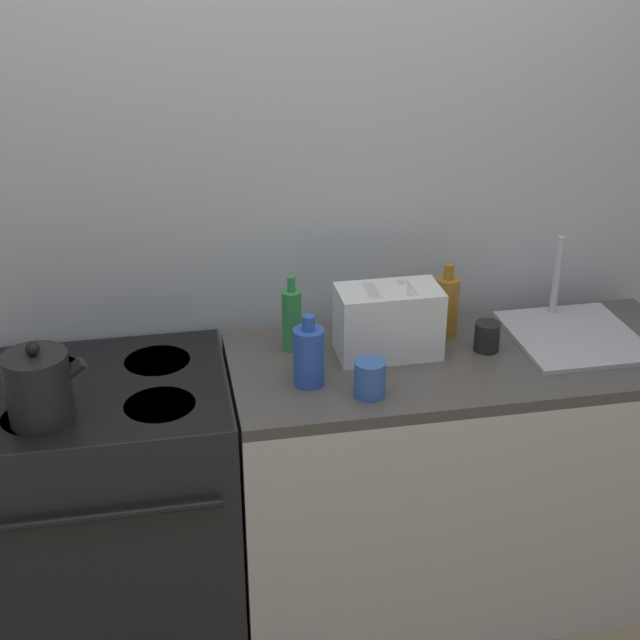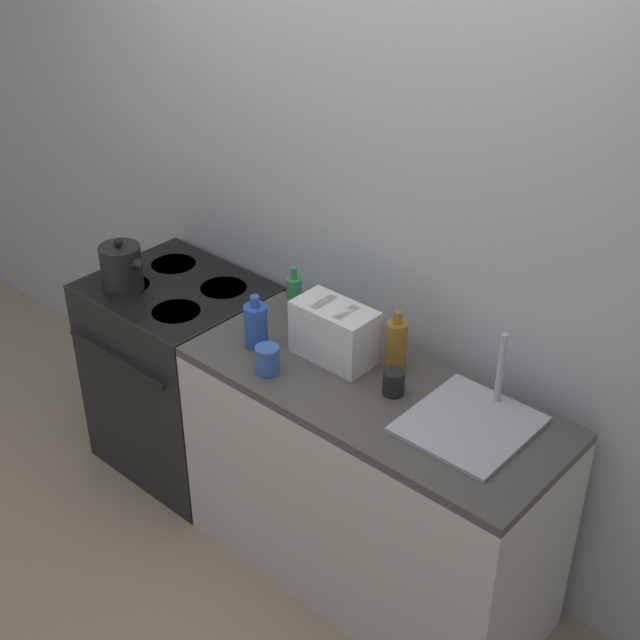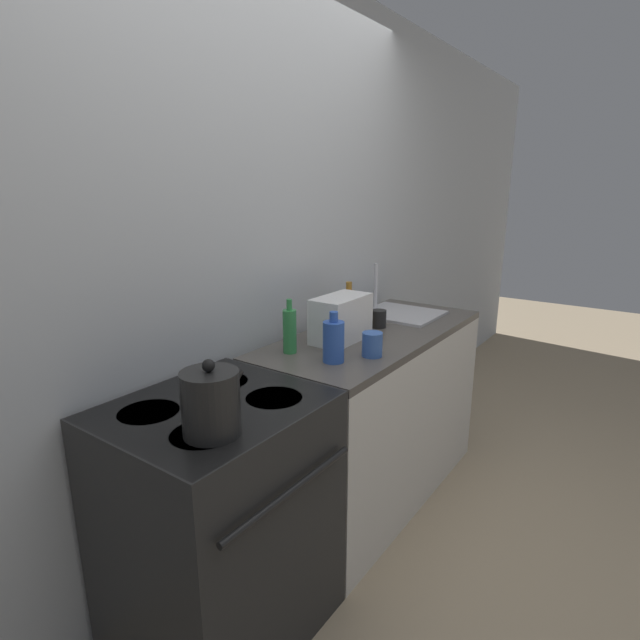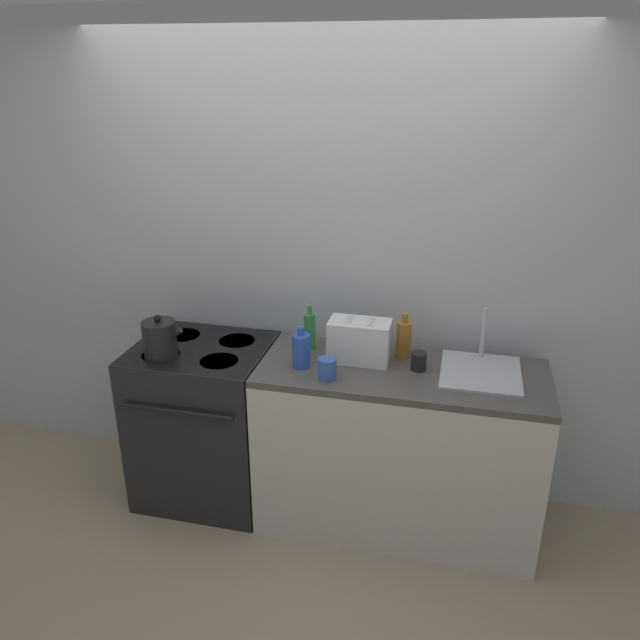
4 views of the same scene
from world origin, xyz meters
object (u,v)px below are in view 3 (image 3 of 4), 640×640
at_px(kettle, 211,403).
at_px(cup_blue, 372,344).
at_px(stove, 220,518).
at_px(bottle_green, 290,330).
at_px(cup_black, 379,319).
at_px(toaster, 341,318).
at_px(bottle_blue, 334,341).
at_px(bottle_amber, 349,308).

bearing_deg(kettle, cup_blue, -2.40).
height_order(stove, bottle_green, bottle_green).
relative_size(cup_black, cup_blue, 0.86).
xyz_separation_m(toaster, bottle_blue, (-0.27, -0.14, -0.02)).
relative_size(bottle_amber, cup_black, 2.62).
relative_size(toaster, cup_black, 3.38).
height_order(bottle_amber, bottle_green, bottle_green).
relative_size(bottle_amber, cup_blue, 2.27).
bearing_deg(cup_blue, toaster, 64.27).
bearing_deg(toaster, kettle, -168.76).
height_order(cup_black, cup_blue, cup_blue).
relative_size(bottle_blue, bottle_amber, 0.90).
relative_size(kettle, bottle_blue, 1.09).
distance_m(bottle_amber, bottle_green, 0.49).
xyz_separation_m(bottle_blue, cup_blue, (0.15, -0.10, -0.04)).
distance_m(kettle, bottle_amber, 1.25).
relative_size(kettle, bottle_green, 0.97).
bearing_deg(toaster, bottle_amber, 23.25).
height_order(bottle_blue, bottle_amber, bottle_amber).
xyz_separation_m(stove, cup_black, (1.16, 0.01, 0.49)).
bearing_deg(cup_blue, bottle_blue, 148.02).
distance_m(stove, bottle_blue, 0.80).
bearing_deg(bottle_amber, bottle_blue, -154.44).
xyz_separation_m(stove, bottle_amber, (1.07, 0.14, 0.55)).
bearing_deg(bottle_blue, kettle, -175.33).
distance_m(kettle, toaster, 1.02).
distance_m(cup_black, cup_blue, 0.46).
height_order(kettle, cup_black, kettle).
xyz_separation_m(toaster, bottle_green, (-0.28, 0.08, -0.01)).
bearing_deg(bottle_blue, toaster, 27.34).
bearing_deg(stove, bottle_blue, -9.04).
distance_m(toaster, cup_blue, 0.27).
height_order(kettle, toaster, kettle).
relative_size(kettle, cup_black, 2.56).
height_order(bottle_blue, cup_blue, bottle_blue).
relative_size(toaster, cup_blue, 2.92).
relative_size(bottle_blue, bottle_green, 0.89).
xyz_separation_m(bottle_blue, cup_black, (0.57, 0.10, -0.04)).
bearing_deg(cup_black, bottle_amber, 125.21).
bearing_deg(stove, kettle, -133.18).
bearing_deg(bottle_amber, cup_blue, -134.99).
bearing_deg(cup_black, toaster, 173.16).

